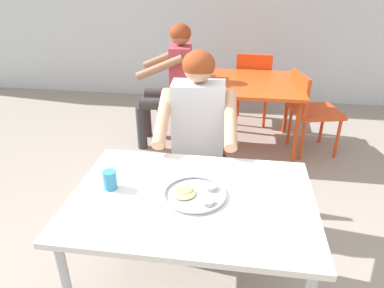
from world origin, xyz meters
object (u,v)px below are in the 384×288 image
(chair_foreground, at_px, (199,151))
(chair_red_left, at_px, (191,100))
(table_background_red, at_px, (251,89))
(patron_background, at_px, (172,76))
(chair_red_right, at_px, (309,107))
(chair_red_far, at_px, (253,84))
(diner_foreground, at_px, (197,132))
(drinking_cup, at_px, (110,179))
(thali_tray, at_px, (195,194))
(table_foreground, at_px, (192,209))

(chair_foreground, bearing_deg, chair_red_left, 101.54)
(table_background_red, distance_m, patron_background, 0.80)
(chair_red_left, distance_m, chair_red_right, 1.16)
(chair_red_right, bearing_deg, chair_red_far, 130.16)
(patron_background, bearing_deg, chair_red_right, -0.53)
(chair_red_right, bearing_deg, chair_red_left, -177.66)
(chair_foreground, xyz_separation_m, diner_foreground, (0.01, -0.22, 0.25))
(diner_foreground, distance_m, table_background_red, 1.37)
(drinking_cup, height_order, chair_red_far, chair_red_far)
(drinking_cup, relative_size, chair_foreground, 0.11)
(chair_red_left, bearing_deg, drinking_cup, -93.59)
(thali_tray, bearing_deg, chair_red_far, 82.97)
(diner_foreground, relative_size, chair_red_right, 1.54)
(chair_foreground, height_order, patron_background, patron_background)
(thali_tray, xyz_separation_m, drinking_cup, (-0.42, 0.01, 0.04))
(drinking_cup, distance_m, chair_red_left, 1.94)
(diner_foreground, bearing_deg, patron_background, 107.93)
(diner_foreground, height_order, chair_red_left, diner_foreground)
(table_background_red, bearing_deg, thali_tray, -98.27)
(thali_tray, height_order, patron_background, patron_background)
(diner_foreground, bearing_deg, drinking_cup, -117.17)
(drinking_cup, bearing_deg, thali_tray, -1.11)
(chair_red_left, bearing_deg, thali_tray, -81.19)
(thali_tray, relative_size, diner_foreground, 0.24)
(thali_tray, relative_size, chair_red_right, 0.37)
(chair_red_left, bearing_deg, chair_red_far, 47.77)
(thali_tray, height_order, chair_red_right, chair_red_right)
(diner_foreground, relative_size, table_background_red, 1.32)
(chair_foreground, bearing_deg, table_background_red, 71.10)
(chair_red_far, bearing_deg, chair_red_right, -49.84)
(patron_background, bearing_deg, table_foreground, -76.26)
(thali_tray, relative_size, chair_foreground, 0.36)
(thali_tray, xyz_separation_m, chair_red_right, (0.86, 1.97, -0.26))
(thali_tray, xyz_separation_m, chair_red_far, (0.32, 2.60, -0.25))
(drinking_cup, bearing_deg, diner_foreground, 62.83)
(thali_tray, xyz_separation_m, table_background_red, (0.29, 1.99, -0.11))
(chair_red_far, relative_size, patron_background, 0.69)
(table_background_red, bearing_deg, table_foreground, -98.65)
(thali_tray, distance_m, chair_red_left, 1.96)
(thali_tray, bearing_deg, table_foreground, -160.79)
(table_background_red, xyz_separation_m, chair_red_far, (0.03, 0.61, -0.14))
(diner_foreground, distance_m, chair_red_right, 1.62)
(table_background_red, bearing_deg, chair_foreground, -108.90)
(table_foreground, height_order, thali_tray, thali_tray)
(drinking_cup, relative_size, diner_foreground, 0.08)
(chair_foreground, bearing_deg, chair_red_right, 48.81)
(chair_foreground, distance_m, patron_background, 1.19)
(drinking_cup, bearing_deg, chair_red_right, 56.98)
(drinking_cup, distance_m, chair_foreground, 0.98)
(drinking_cup, height_order, table_background_red, drinking_cup)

